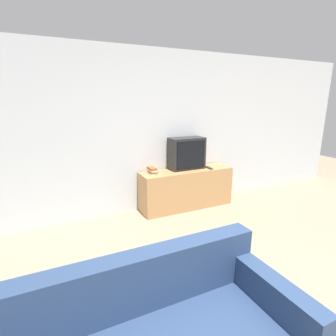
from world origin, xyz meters
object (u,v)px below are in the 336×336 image
tv_stand (186,188)px  television (187,153)px  book_stack (152,171)px  remote_on_stand (209,168)px

tv_stand → television: 0.61m
television → book_stack: bearing=-174.8°
tv_stand → television: size_ratio=2.68×
book_stack → remote_on_stand: book_stack is taller
tv_stand → remote_on_stand: 0.53m
television → remote_on_stand: 0.47m
television → book_stack: television is taller
television → tv_stand: bearing=-116.7°
tv_stand → remote_on_stand: remote_on_stand is taller
television → remote_on_stand: size_ratio=3.06×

